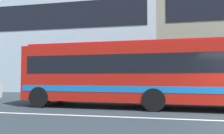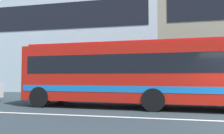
# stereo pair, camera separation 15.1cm
# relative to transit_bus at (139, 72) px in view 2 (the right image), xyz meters

# --- Properties ---
(apartment_block_left) EXTENTS (18.66, 9.89, 12.48)m
(apartment_block_left) POSITION_rel_transit_bus_xyz_m (-8.33, 12.71, 4.51)
(apartment_block_left) COLOR silver
(apartment_block_left) RESTS_ON ground_plane
(transit_bus) EXTENTS (11.56, 2.93, 3.13)m
(transit_bus) POSITION_rel_transit_bus_xyz_m (0.00, 0.00, 0.00)
(transit_bus) COLOR red
(transit_bus) RESTS_ON ground_plane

